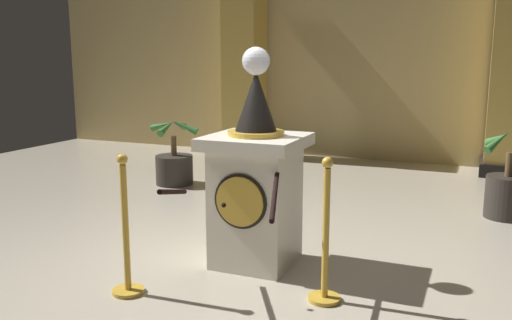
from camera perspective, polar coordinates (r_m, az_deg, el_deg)
ground_plane at (r=4.63m, az=-1.43°, el=-11.30°), size 12.86×12.86×0.00m
back_wall at (r=9.55m, az=12.37°, el=11.09°), size 12.86×0.16×3.69m
pedestal_clock at (r=4.53m, az=-0.02°, el=-2.52°), size 0.78×0.78×1.83m
stanchion_near at (r=4.15m, az=-13.54°, el=-8.77°), size 0.24×0.24×1.06m
stanchion_far at (r=3.95m, az=7.34°, el=-9.56°), size 0.24×0.24×1.06m
velvet_rope at (r=3.86m, az=-3.44°, el=-3.52°), size 0.96×0.94×0.22m
column_left at (r=9.71m, az=-1.23°, el=10.80°), size 0.75×0.75×3.54m
potted_palm_left at (r=7.62m, az=-8.63°, el=-0.47°), size 0.73×0.73×0.94m
potted_palm_right at (r=6.53m, az=25.01°, el=-2.73°), size 0.64×0.68×1.02m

